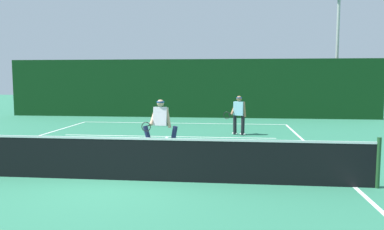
{
  "coord_description": "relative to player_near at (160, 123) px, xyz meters",
  "views": [
    {
      "loc": [
        2.61,
        -8.35,
        2.38
      ],
      "look_at": [
        1.11,
        5.33,
        1.0
      ],
      "focal_mm": 35.47,
      "sensor_mm": 36.0,
      "label": 1
    }
  ],
  "objects": [
    {
      "name": "court_line_centre",
      "position": [
        -0.32,
        -0.14,
        -0.92
      ],
      "size": [
        0.1,
        6.4,
        0.01
      ],
      "primitive_type": "cube",
      "color": "white",
      "rests_on": "ground_plane"
    },
    {
      "name": "light_pole",
      "position": [
        8.5,
        12.32,
        3.61
      ],
      "size": [
        0.55,
        0.44,
        7.38
      ],
      "color": "#9EA39E",
      "rests_on": "ground_plane"
    },
    {
      "name": "court_line_service",
      "position": [
        -0.32,
        3.17,
        -0.92
      ],
      "size": [
        8.56,
        0.1,
        0.01
      ],
      "primitive_type": "cube",
      "color": "white",
      "rests_on": "ground_plane"
    },
    {
      "name": "player_near",
      "position": [
        0.0,
        0.0,
        0.0
      ],
      "size": [
        1.15,
        0.89,
        1.68
      ],
      "rotation": [
        0.0,
        0.0,
        3.06
      ],
      "color": "#1E234C",
      "rests_on": "ground_plane"
    },
    {
      "name": "player_far",
      "position": [
        2.51,
        3.96,
        -0.04
      ],
      "size": [
        0.94,
        0.85,
        1.61
      ],
      "rotation": [
        0.0,
        0.0,
        2.73
      ],
      "color": "black",
      "rests_on": "ground_plane"
    },
    {
      "name": "back_fence_windscreen",
      "position": [
        -0.32,
        10.51,
        0.78
      ],
      "size": [
        21.95,
        0.12,
        3.42
      ],
      "primitive_type": "cube",
      "color": "#0F3815",
      "rests_on": "ground_plane"
    },
    {
      "name": "court_line_sideline_right",
      "position": [
        4.93,
        -3.34,
        -0.92
      ],
      "size": [
        0.1,
        21.91,
        0.01
      ],
      "primitive_type": "cube",
      "color": "white",
      "rests_on": "ground_plane"
    },
    {
      "name": "tennis_net",
      "position": [
        -0.32,
        -3.34,
        -0.41
      ],
      "size": [
        11.5,
        0.09,
        1.1
      ],
      "color": "#1E4723",
      "rests_on": "ground_plane"
    },
    {
      "name": "tennis_ball",
      "position": [
        0.55,
        1.73,
        -0.89
      ],
      "size": [
        0.07,
        0.07,
        0.07
      ],
      "primitive_type": "sphere",
      "color": "#D1E033",
      "rests_on": "ground_plane"
    },
    {
      "name": "ground_plane",
      "position": [
        -0.32,
        -3.34,
        -0.93
      ],
      "size": [
        80.0,
        80.0,
        0.0
      ],
      "primitive_type": "plane",
      "color": "#2D7657"
    },
    {
      "name": "court_line_baseline_far",
      "position": [
        -0.32,
        7.61,
        -0.92
      ],
      "size": [
        10.5,
        0.1,
        0.01
      ],
      "primitive_type": "cube",
      "color": "white",
      "rests_on": "ground_plane"
    }
  ]
}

